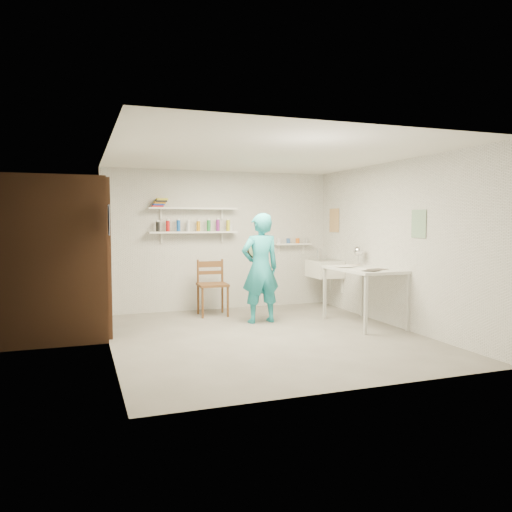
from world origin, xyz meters
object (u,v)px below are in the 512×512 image
object	(u,v)px
man	(260,268)
belfast_sink	(324,269)
wall_clock	(256,249)
wooden_chair	(213,285)
desk_lamp	(359,251)
work_table	(364,296)

from	to	relation	value
man	belfast_sink	bearing A→B (deg)	-154.74
wall_clock	wooden_chair	distance (m)	0.99
desk_lamp	belfast_sink	bearing A→B (deg)	95.85
belfast_sink	man	size ratio (longest dim) A/B	0.36
work_table	desk_lamp	xyz separation A→B (m)	(0.21, 0.51, 0.64)
belfast_sink	wooden_chair	size ratio (longest dim) A/B	0.60
work_table	wooden_chair	bearing A→B (deg)	143.15
wall_clock	wooden_chair	size ratio (longest dim) A/B	0.30
man	wall_clock	bearing A→B (deg)	-96.14
belfast_sink	desk_lamp	world-z (taller)	desk_lamp
wooden_chair	work_table	xyz separation A→B (m)	(1.93, -1.45, -0.08)
man	work_table	size ratio (longest dim) A/B	1.31
desk_lamp	man	bearing A→B (deg)	174.47
wooden_chair	desk_lamp	bearing A→B (deg)	-21.06
wooden_chair	work_table	size ratio (longest dim) A/B	0.80
man	wall_clock	xyz separation A→B (m)	(0.01, 0.22, 0.28)
man	wall_clock	world-z (taller)	man
belfast_sink	desk_lamp	distance (m)	1.04
belfast_sink	desk_lamp	bearing A→B (deg)	-84.15
man	wooden_chair	distance (m)	1.01
desk_lamp	wooden_chair	bearing A→B (deg)	156.26
man	work_table	bearing A→B (deg)	151.54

